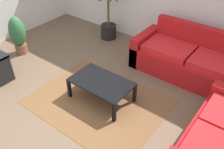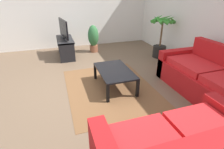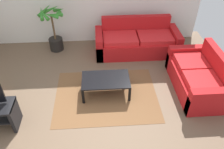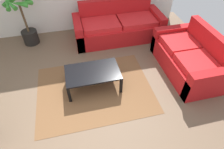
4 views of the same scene
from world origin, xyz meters
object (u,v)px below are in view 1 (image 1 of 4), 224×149
at_px(coffee_table, 101,83).
at_px(potted_palm, 108,16).
at_px(potted_plant_small, 18,34).
at_px(couch_main, 192,62).

bearing_deg(coffee_table, potted_palm, 124.83).
xyz_separation_m(coffee_table, potted_plant_small, (-2.40, 0.12, 0.11)).
bearing_deg(coffee_table, potted_plant_small, 177.16).
bearing_deg(potted_plant_small, couch_main, 23.92).
height_order(couch_main, potted_plant_small, couch_main).
bearing_deg(potted_plant_small, coffee_table, -2.84).
xyz_separation_m(couch_main, coffee_table, (-0.92, -1.59, 0.04)).
distance_m(coffee_table, potted_palm, 2.28).
xyz_separation_m(couch_main, potted_palm, (-2.22, 0.27, 0.26)).
relative_size(potted_palm, potted_plant_small, 1.45).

